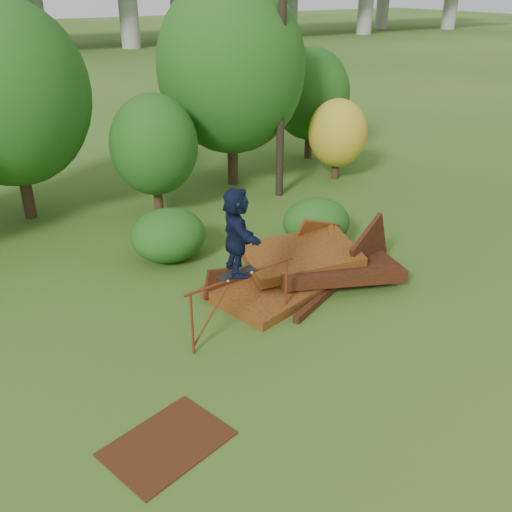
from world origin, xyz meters
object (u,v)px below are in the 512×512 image
flat_plate (167,444)px  utility_pole (282,58)px  scrap_pile (305,269)px  skater (236,231)px

flat_plate → utility_pole: size_ratio=0.21×
utility_pole → flat_plate: bearing=-132.6°
flat_plate → scrap_pile: bearing=32.4°
scrap_pile → utility_pole: utility_pole is taller
scrap_pile → utility_pole: size_ratio=0.58×
skater → scrap_pile: bearing=-51.8°
skater → flat_plate: (-2.80, -2.32, -2.58)m
scrap_pile → flat_plate: scrap_pile is taller
skater → flat_plate: bearing=144.1°
utility_pole → scrap_pile: bearing=-118.2°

